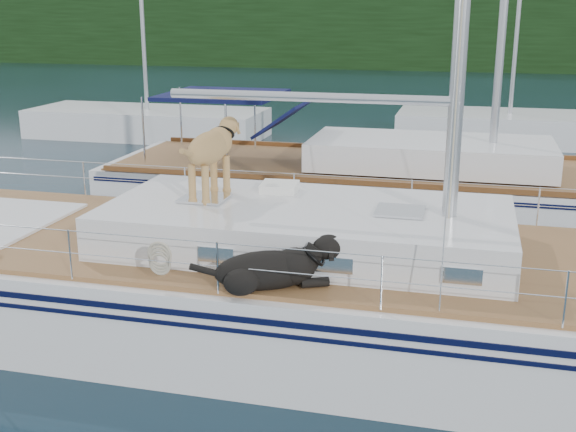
# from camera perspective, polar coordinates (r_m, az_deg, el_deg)

# --- Properties ---
(ground) EXTENTS (120.00, 120.00, 0.00)m
(ground) POSITION_cam_1_polar(r_m,az_deg,el_deg) (10.13, -3.06, -8.84)
(ground) COLOR black
(ground) RESTS_ON ground
(tree_line) EXTENTS (90.00, 3.00, 6.00)m
(tree_line) POSITION_cam_1_polar(r_m,az_deg,el_deg) (53.84, 11.72, 14.43)
(tree_line) COLOR black
(tree_line) RESTS_ON ground
(shore_bank) EXTENTS (92.00, 1.00, 1.20)m
(shore_bank) POSITION_cam_1_polar(r_m,az_deg,el_deg) (55.15, 11.65, 11.96)
(shore_bank) COLOR #595147
(shore_bank) RESTS_ON ground
(main_sailboat) EXTENTS (12.00, 3.96, 14.01)m
(main_sailboat) POSITION_cam_1_polar(r_m,az_deg,el_deg) (9.83, -2.63, -5.30)
(main_sailboat) COLOR white
(main_sailboat) RESTS_ON ground
(neighbor_sailboat) EXTENTS (11.00, 3.50, 13.30)m
(neighbor_sailboat) POSITION_cam_1_polar(r_m,az_deg,el_deg) (15.16, 6.91, 2.07)
(neighbor_sailboat) COLOR white
(neighbor_sailboat) RESTS_ON ground
(bg_boat_west) EXTENTS (8.00, 3.00, 11.65)m
(bg_boat_west) POSITION_cam_1_polar(r_m,az_deg,el_deg) (25.47, -11.00, 7.17)
(bg_boat_west) COLOR white
(bg_boat_west) RESTS_ON ground
(bg_boat_center) EXTENTS (7.20, 3.00, 11.65)m
(bg_boat_center) POSITION_cam_1_polar(r_m,az_deg,el_deg) (25.08, 17.04, 6.64)
(bg_boat_center) COLOR white
(bg_boat_center) RESTS_ON ground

